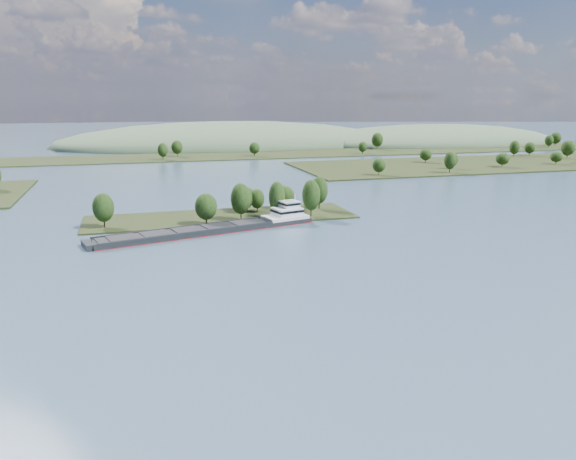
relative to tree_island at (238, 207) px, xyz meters
name	(u,v)px	position (x,y,z in m)	size (l,w,h in m)	color
ground	(257,262)	(-6.01, -58.54, -4.24)	(1800.00, 1800.00, 0.00)	#334958
tree_island	(238,207)	(0.00, 0.00, 0.00)	(100.00, 31.57, 15.11)	black
right_bank	(528,161)	(225.79, 121.14, -3.28)	(320.00, 90.00, 14.84)	black
back_shoreline	(186,156)	(3.38, 221.23, -3.53)	(900.00, 60.00, 15.39)	black
hill_east	(435,143)	(253.99, 291.46, -4.24)	(260.00, 140.00, 36.00)	#40563B
hill_west	(229,145)	(53.99, 321.46, -4.24)	(320.00, 160.00, 44.00)	#40563B
cargo_barge	(222,227)	(-9.40, -19.36, -2.90)	(78.58, 29.14, 10.66)	black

